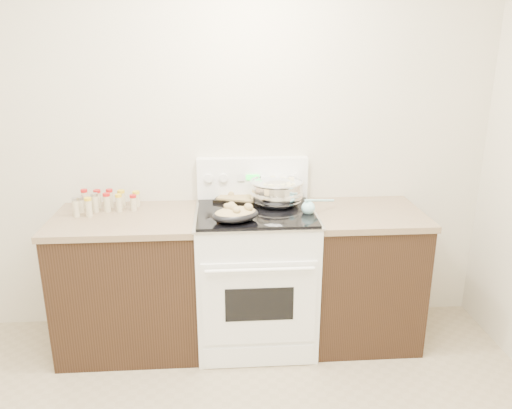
{
  "coord_description": "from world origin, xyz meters",
  "views": [
    {
      "loc": [
        0.14,
        -1.61,
        1.96
      ],
      "look_at": [
        0.35,
        1.37,
        1.0
      ],
      "focal_mm": 35.0,
      "sensor_mm": 36.0,
      "label": 1
    }
  ],
  "objects": [
    {
      "name": "spice_jars",
      "position": [
        -0.63,
        1.56,
        0.98
      ],
      "size": [
        0.39,
        0.24,
        0.13
      ],
      "color": "#BFB28C",
      "rests_on": "counter_left"
    },
    {
      "name": "counter_right",
      "position": [
        1.08,
        1.43,
        0.46
      ],
      "size": [
        0.73,
        0.67,
        0.92
      ],
      "color": "black",
      "rests_on": "ground"
    },
    {
      "name": "counter_left",
      "position": [
        -0.48,
        1.43,
        0.46
      ],
      "size": [
        0.93,
        0.67,
        0.92
      ],
      "color": "black",
      "rests_on": "ground"
    },
    {
      "name": "room_shell",
      "position": [
        0.0,
        0.0,
        1.7
      ],
      "size": [
        4.1,
        3.6,
        2.75
      ],
      "color": "beige",
      "rests_on": "ground"
    },
    {
      "name": "mixing_bowl",
      "position": [
        0.5,
        1.54,
        1.03
      ],
      "size": [
        0.4,
        0.4,
        0.21
      ],
      "color": "silver",
      "rests_on": "kitchen_range"
    },
    {
      "name": "roasting_pan",
      "position": [
        0.22,
        1.23,
        0.99
      ],
      "size": [
        0.34,
        0.29,
        0.11
      ],
      "color": "black",
      "rests_on": "kitchen_range"
    },
    {
      "name": "kitchen_range",
      "position": [
        0.35,
        1.42,
        0.49
      ],
      "size": [
        0.78,
        0.73,
        1.22
      ],
      "color": "white",
      "rests_on": "ground"
    },
    {
      "name": "blue_ladle",
      "position": [
        0.69,
        1.36,
        0.98
      ],
      "size": [
        0.24,
        0.2,
        0.11
      ],
      "color": "#95D6DF",
      "rests_on": "kitchen_range"
    },
    {
      "name": "wooden_spoon",
      "position": [
        0.15,
        1.26,
        0.95
      ],
      "size": [
        0.19,
        0.19,
        0.04
      ],
      "color": "tan",
      "rests_on": "kitchen_range"
    },
    {
      "name": "baking_sheet",
      "position": [
        0.31,
        1.66,
        0.96
      ],
      "size": [
        0.47,
        0.4,
        0.06
      ],
      "color": "black",
      "rests_on": "kitchen_range"
    }
  ]
}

